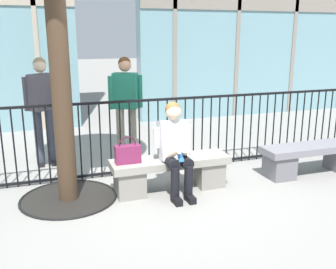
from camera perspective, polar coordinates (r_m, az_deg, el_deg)
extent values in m
plane|color=gray|center=(5.25, 0.36, -8.21)|extent=(60.00, 60.00, 0.00)
cube|color=gray|center=(5.11, 0.36, -4.07)|extent=(1.60, 0.44, 0.10)
cube|color=gray|center=(5.04, -5.71, -7.13)|extent=(0.36, 0.37, 0.35)
cube|color=gray|center=(5.39, 6.02, -5.70)|extent=(0.36, 0.37, 0.35)
cylinder|color=black|center=(4.91, 0.28, -4.01)|extent=(0.15, 0.40, 0.15)
cylinder|color=black|center=(4.81, 1.06, -7.50)|extent=(0.11, 0.11, 0.45)
cube|color=black|center=(4.83, 1.30, -9.78)|extent=(0.09, 0.22, 0.08)
cylinder|color=black|center=(4.96, 2.25, -3.80)|extent=(0.15, 0.40, 0.15)
cylinder|color=black|center=(4.87, 3.07, -7.23)|extent=(0.11, 0.11, 0.45)
cube|color=black|center=(4.89, 3.31, -9.49)|extent=(0.09, 0.22, 0.08)
cube|color=silver|center=(4.99, 0.73, -0.81)|extent=(0.36, 0.30, 0.55)
cylinder|color=silver|center=(4.91, -1.68, -0.47)|extent=(0.08, 0.08, 0.26)
cylinder|color=beige|center=(4.80, 0.71, -2.93)|extent=(0.16, 0.28, 0.20)
cylinder|color=silver|center=(5.05, 3.09, -0.05)|extent=(0.08, 0.08, 0.26)
cylinder|color=beige|center=(4.85, 2.49, -2.75)|extent=(0.16, 0.28, 0.20)
cube|color=#2D6BB7|center=(4.78, 1.85, -3.27)|extent=(0.07, 0.10, 0.13)
sphere|color=beige|center=(4.89, 0.83, 3.32)|extent=(0.20, 0.20, 0.20)
sphere|color=olive|center=(4.91, 0.71, 3.73)|extent=(0.20, 0.20, 0.20)
cube|color=#7A234C|center=(4.90, -6.02, -2.93)|extent=(0.32, 0.14, 0.23)
torus|color=#49152D|center=(4.86, -6.06, -1.57)|extent=(0.23, 0.02, 0.23)
cylinder|color=gray|center=(6.26, -7.06, -0.19)|extent=(0.13, 0.13, 0.90)
cube|color=black|center=(6.34, -6.87, -3.94)|extent=(0.09, 0.22, 0.06)
cylinder|color=gray|center=(6.30, -5.28, -0.04)|extent=(0.13, 0.13, 0.90)
cube|color=black|center=(6.39, -5.11, -3.77)|extent=(0.09, 0.22, 0.06)
cube|color=#1E7259|center=(6.14, -6.35, 6.49)|extent=(0.44, 0.36, 0.56)
cylinder|color=#1E7259|center=(6.10, -8.51, 6.18)|extent=(0.08, 0.08, 0.52)
cylinder|color=#1E7259|center=(6.20, -4.22, 6.43)|extent=(0.08, 0.08, 0.52)
sphere|color=tan|center=(6.10, -6.46, 10.22)|extent=(0.20, 0.20, 0.20)
sphere|color=#472816|center=(6.11, -6.51, 10.51)|extent=(0.20, 0.20, 0.20)
cylinder|color=#383D4C|center=(6.42, -18.66, -0.49)|extent=(0.13, 0.13, 0.90)
cube|color=black|center=(6.50, -18.35, -4.15)|extent=(0.09, 0.22, 0.06)
cylinder|color=#383D4C|center=(6.42, -16.88, -0.34)|extent=(0.13, 0.13, 0.90)
cube|color=black|center=(6.50, -16.59, -4.01)|extent=(0.09, 0.22, 0.06)
cube|color=#4C4751|center=(6.28, -18.28, 6.03)|extent=(0.43, 0.42, 0.56)
cylinder|color=#4C4751|center=(6.28, -20.41, 5.67)|extent=(0.08, 0.08, 0.52)
cylinder|color=#4C4751|center=(6.29, -16.12, 6.02)|extent=(0.08, 0.08, 0.52)
sphere|color=beige|center=(6.24, -18.57, 9.66)|extent=(0.20, 0.20, 0.20)
sphere|color=#997F59|center=(6.26, -18.60, 9.95)|extent=(0.20, 0.20, 0.20)
cylinder|color=black|center=(5.57, -23.42, -1.95)|extent=(0.02, 0.02, 1.13)
cylinder|color=black|center=(5.56, -21.93, -1.83)|extent=(0.02, 0.02, 1.13)
cylinder|color=black|center=(5.55, -20.44, -1.71)|extent=(0.02, 0.02, 1.13)
cylinder|color=black|center=(5.55, -18.94, -1.59)|extent=(0.02, 0.02, 1.13)
cylinder|color=black|center=(5.55, -17.45, -1.46)|extent=(0.02, 0.02, 1.13)
cylinder|color=black|center=(5.55, -15.95, -1.34)|extent=(0.02, 0.02, 1.13)
cylinder|color=black|center=(5.56, -14.46, -1.22)|extent=(0.02, 0.02, 1.13)
cylinder|color=black|center=(5.57, -12.97, -1.09)|extent=(0.02, 0.02, 1.13)
cylinder|color=black|center=(5.58, -11.49, -0.97)|extent=(0.02, 0.02, 1.13)
cylinder|color=black|center=(5.60, -10.02, -0.85)|extent=(0.02, 0.02, 1.13)
cylinder|color=black|center=(5.62, -8.56, -0.72)|extent=(0.02, 0.02, 1.13)
cylinder|color=black|center=(5.65, -7.11, -0.60)|extent=(0.02, 0.02, 1.13)
cylinder|color=black|center=(5.68, -5.68, -0.48)|extent=(0.02, 0.02, 1.13)
cylinder|color=black|center=(5.71, -4.26, -0.36)|extent=(0.02, 0.02, 1.13)
cylinder|color=black|center=(5.75, -2.86, -0.23)|extent=(0.02, 0.02, 1.13)
cylinder|color=black|center=(5.79, -1.48, -0.12)|extent=(0.02, 0.02, 1.13)
cylinder|color=black|center=(5.83, -0.12, 0.00)|extent=(0.02, 0.02, 1.13)
cylinder|color=black|center=(5.88, 1.22, 0.12)|extent=(0.02, 0.02, 1.13)
cylinder|color=black|center=(5.93, 2.54, 0.23)|extent=(0.02, 0.02, 1.13)
cylinder|color=black|center=(5.98, 3.84, 0.34)|extent=(0.02, 0.02, 1.13)
cylinder|color=black|center=(6.04, 5.11, 0.45)|extent=(0.02, 0.02, 1.13)
cylinder|color=black|center=(6.10, 6.36, 0.56)|extent=(0.02, 0.02, 1.13)
cylinder|color=black|center=(6.16, 7.58, 0.66)|extent=(0.02, 0.02, 1.13)
cylinder|color=black|center=(6.23, 8.78, 0.76)|extent=(0.02, 0.02, 1.13)
cylinder|color=black|center=(6.29, 9.96, 0.86)|extent=(0.02, 0.02, 1.13)
cylinder|color=black|center=(6.36, 11.11, 0.96)|extent=(0.02, 0.02, 1.13)
cylinder|color=black|center=(6.44, 12.23, 1.05)|extent=(0.02, 0.02, 1.13)
cylinder|color=black|center=(6.51, 13.33, 1.14)|extent=(0.02, 0.02, 1.13)
cylinder|color=black|center=(6.59, 14.40, 1.23)|extent=(0.02, 0.02, 1.13)
cylinder|color=black|center=(6.67, 15.45, 1.32)|extent=(0.02, 0.02, 1.13)
cylinder|color=black|center=(6.75, 16.47, 1.41)|extent=(0.02, 0.02, 1.13)
cylinder|color=black|center=(6.83, 17.47, 1.49)|extent=(0.02, 0.02, 1.13)
cylinder|color=black|center=(6.92, 18.45, 1.57)|extent=(0.02, 0.02, 1.13)
cylinder|color=black|center=(7.01, 19.39, 1.64)|extent=(0.02, 0.02, 1.13)
cylinder|color=black|center=(7.10, 20.32, 1.72)|extent=(0.02, 0.02, 1.13)
cylinder|color=black|center=(7.19, 21.22, 1.79)|extent=(0.02, 0.02, 1.13)
cylinder|color=black|center=(7.28, 22.10, 1.86)|extent=(0.02, 0.02, 1.13)
cylinder|color=black|center=(7.38, 22.96, 1.93)|extent=(0.02, 0.02, 1.13)
cylinder|color=black|center=(7.47, 23.80, 1.99)|extent=(0.02, 0.02, 1.13)
cube|color=black|center=(5.92, -2.12, -5.00)|extent=(9.45, 0.04, 0.04)
cube|color=black|center=(5.66, -2.22, 5.18)|extent=(9.45, 0.04, 0.04)
cylinder|color=black|center=(5.13, -14.55, -9.18)|extent=(1.20, 1.20, 0.01)
torus|color=black|center=(5.13, -14.55, -9.12)|extent=(1.23, 1.23, 0.03)
cylinder|color=#423021|center=(4.73, -15.87, 9.99)|extent=(0.24, 0.24, 3.40)
cube|color=slate|center=(6.11, 20.73, -1.90)|extent=(1.60, 0.44, 0.10)
cube|color=slate|center=(5.85, 16.26, -4.57)|extent=(0.36, 0.37, 0.35)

